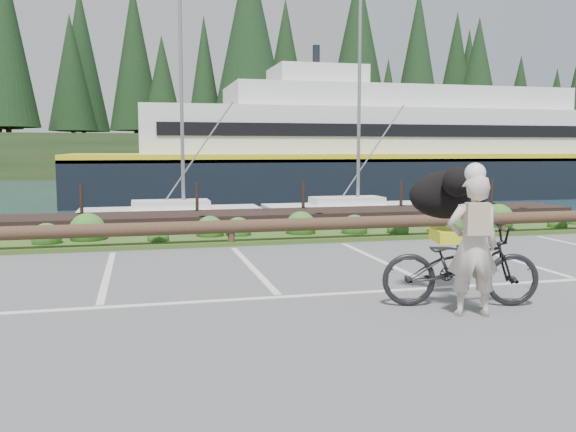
% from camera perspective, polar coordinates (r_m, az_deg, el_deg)
% --- Properties ---
extents(ground, '(72.00, 72.00, 0.00)m').
position_cam_1_polar(ground, '(9.58, -1.29, -7.06)').
color(ground, '#545456').
extents(harbor_backdrop, '(170.00, 160.00, 30.00)m').
position_cam_1_polar(harbor_backdrop, '(87.64, -12.15, 4.70)').
color(harbor_backdrop, '#1B3742').
rests_on(harbor_backdrop, ground).
extents(vegetation_strip, '(34.00, 1.60, 0.10)m').
position_cam_1_polar(vegetation_strip, '(14.71, -5.73, -2.20)').
color(vegetation_strip, '#3D5B21').
rests_on(vegetation_strip, ground).
extents(log_rail, '(32.00, 0.30, 0.60)m').
position_cam_1_polar(log_rail, '(14.03, -5.33, -2.81)').
color(log_rail, '#443021').
rests_on(log_rail, ground).
extents(bicycle, '(2.33, 1.25, 1.16)m').
position_cam_1_polar(bicycle, '(8.95, 15.84, -4.45)').
color(bicycle, black).
rests_on(bicycle, ground).
extents(cyclist, '(0.77, 0.59, 1.88)m').
position_cam_1_polar(cyclist, '(8.41, 16.90, -2.69)').
color(cyclist, beige).
rests_on(cyclist, ground).
extents(dog, '(0.89, 1.37, 0.73)m').
position_cam_1_polar(dog, '(9.51, 14.82, 1.95)').
color(dog, black).
rests_on(dog, bicycle).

